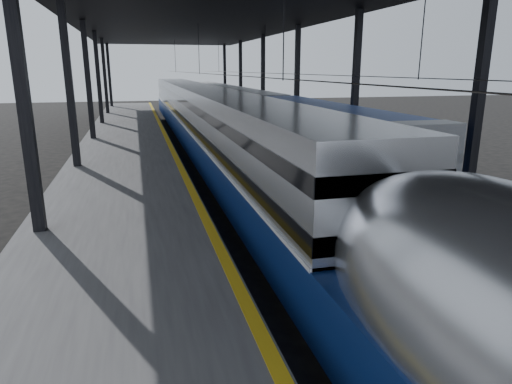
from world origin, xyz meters
name	(u,v)px	position (x,y,z in m)	size (l,w,h in m)	color
ground	(264,316)	(0.00, 0.00, 0.00)	(160.00, 160.00, 0.00)	black
platform	(126,156)	(-3.50, 20.00, 0.50)	(6.00, 80.00, 1.00)	#4C4C4F
yellow_strip	(171,146)	(-0.70, 20.00, 1.00)	(0.30, 80.00, 0.01)	gold
rails	(249,156)	(4.50, 20.00, 0.08)	(6.52, 80.00, 0.16)	slate
canopy	(207,13)	(1.90, 20.00, 9.12)	(18.00, 75.00, 9.47)	black
tgv_train	(205,123)	(2.00, 22.69, 2.12)	(3.16, 65.20, 4.52)	#B5B7BC
second_train	(246,112)	(7.00, 31.32, 2.02)	(2.90, 56.05, 3.99)	navy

